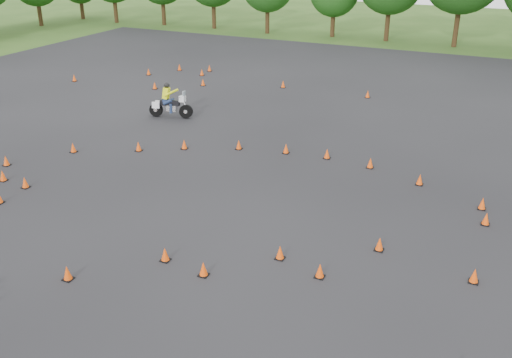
# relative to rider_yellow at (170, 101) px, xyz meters

# --- Properties ---
(ground) EXTENTS (140.00, 140.00, 0.00)m
(ground) POSITION_rel_rider_yellow_xyz_m (9.10, -12.24, -0.98)
(ground) COLOR #2D5119
(ground) RESTS_ON ground
(asphalt_pad) EXTENTS (62.00, 62.00, 0.00)m
(asphalt_pad) POSITION_rel_rider_yellow_xyz_m (9.10, -6.24, -0.97)
(asphalt_pad) COLOR black
(asphalt_pad) RESTS_ON ground
(treeline) EXTENTS (87.32, 32.36, 11.14)m
(treeline) POSITION_rel_rider_yellow_xyz_m (13.34, 22.45, 3.69)
(treeline) COLOR #1B4714
(treeline) RESTS_ON ground
(traffic_cones) EXTENTS (36.63, 33.44, 0.45)m
(traffic_cones) POSITION_rel_rider_yellow_xyz_m (9.26, -6.30, -0.75)
(traffic_cones) COLOR #FF4F0A
(traffic_cones) RESTS_ON asphalt_pad
(rider_yellow) EXTENTS (2.63, 1.35, 1.94)m
(rider_yellow) POSITION_rel_rider_yellow_xyz_m (0.00, 0.00, 0.00)
(rider_yellow) COLOR yellow
(rider_yellow) RESTS_ON ground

